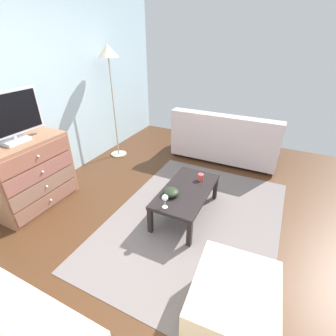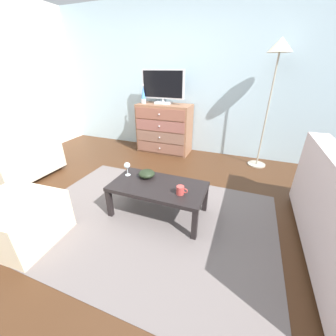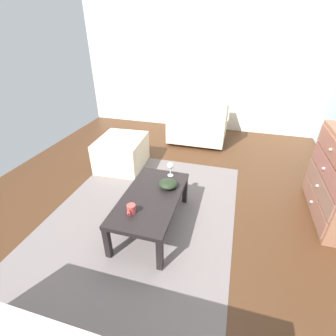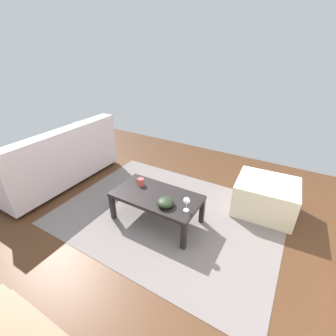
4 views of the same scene
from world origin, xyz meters
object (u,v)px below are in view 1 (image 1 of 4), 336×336
dresser (31,175)px  bowl_decorative (171,192)px  coffee_table (186,192)px  wine_glass (165,198)px  ottoman (233,304)px  tv (8,117)px  mug (201,177)px  couch_large (226,140)px  standing_lamp (109,63)px

dresser → bowl_decorative: 1.76m
coffee_table → bowl_decorative: size_ratio=5.43×
wine_glass → ottoman: bearing=-125.8°
ottoman → dresser: bearing=81.5°
tv → dresser: bearing=-36.2°
mug → wine_glass: bearing=167.0°
bowl_decorative → couch_large: (1.95, -0.13, -0.07)m
tv → bowl_decorative: tv is taller
dresser → standing_lamp: bearing=-1.7°
wine_glass → mug: size_ratio=1.38×
coffee_table → ottoman: (-1.05, -0.81, -0.11)m
tv → bowl_decorative: 1.96m
tv → coffee_table: 2.15m
wine_glass → standing_lamp: bearing=49.6°
wine_glass → mug: wine_glass is taller
wine_glass → ottoman: (-0.64, -0.89, -0.27)m
dresser → standing_lamp: (1.68, -0.05, 1.13)m
mug → couch_large: couch_large is taller
tv → standing_lamp: size_ratio=0.42×
coffee_table → couch_large: 1.76m
bowl_decorative → wine_glass: bearing=-170.7°
couch_large → standing_lamp: (-0.74, 1.78, 1.24)m
tv → ottoman: bearing=-97.7°
standing_lamp → dresser: bearing=178.3°
mug → ottoman: mug is taller
tv → mug: bearing=-63.2°
coffee_table → wine_glass: (-0.41, 0.08, 0.16)m
dresser → tv: (-0.03, 0.02, 0.74)m
tv → couch_large: bearing=-37.0°
wine_glass → ottoman: 1.13m
dresser → standing_lamp: standing_lamp is taller
ottoman → standing_lamp: bearing=51.1°
bowl_decorative → standing_lamp: (1.21, 1.65, 1.17)m
dresser → mug: 2.11m
standing_lamp → couch_large: bearing=-67.4°
mug → ottoman: size_ratio=0.16×
couch_large → ottoman: couch_large is taller
tv → standing_lamp: bearing=-2.4°
mug → coffee_table: bearing=163.8°
coffee_table → ottoman: size_ratio=1.42×
dresser → coffee_table: bearing=-69.9°
bowl_decorative → ottoman: 1.28m
coffee_table → bowl_decorative: 0.24m
coffee_table → standing_lamp: 2.39m
coffee_table → couch_large: (1.76, -0.02, 0.02)m
tv → wine_glass: tv is taller
dresser → mug: (0.94, -1.89, -0.04)m
standing_lamp → ottoman: bearing=-128.9°
ottoman → standing_lamp: 3.58m
coffee_table → dresser: bearing=110.1°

